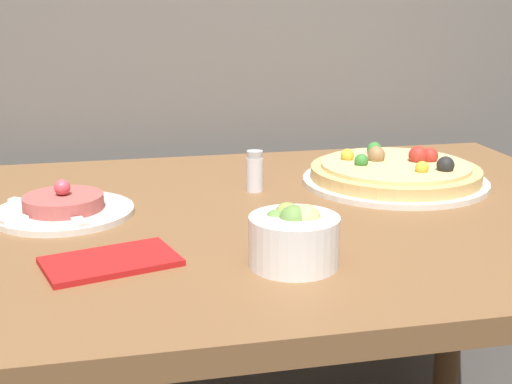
% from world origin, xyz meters
% --- Properties ---
extents(dining_table, '(1.26, 0.85, 0.80)m').
position_xyz_m(dining_table, '(0.00, 0.42, 0.69)').
color(dining_table, brown).
rests_on(dining_table, ground_plane).
extents(pizza_plate, '(0.34, 0.34, 0.07)m').
position_xyz_m(pizza_plate, '(0.30, 0.54, 0.82)').
color(pizza_plate, silver).
rests_on(pizza_plate, dining_table).
extents(tartare_plate, '(0.22, 0.22, 0.06)m').
position_xyz_m(tartare_plate, '(-0.28, 0.48, 0.81)').
color(tartare_plate, silver).
rests_on(tartare_plate, dining_table).
extents(small_bowl, '(0.12, 0.12, 0.08)m').
position_xyz_m(small_bowl, '(0.02, 0.20, 0.84)').
color(small_bowl, white).
rests_on(small_bowl, dining_table).
extents(napkin, '(0.19, 0.14, 0.01)m').
position_xyz_m(napkin, '(-0.21, 0.25, 0.80)').
color(napkin, red).
rests_on(napkin, dining_table).
extents(salt_shaker, '(0.03, 0.03, 0.07)m').
position_xyz_m(salt_shaker, '(0.04, 0.55, 0.83)').
color(salt_shaker, silver).
rests_on(salt_shaker, dining_table).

